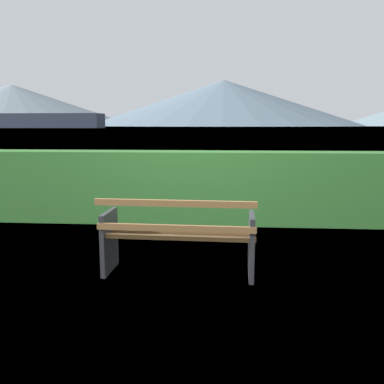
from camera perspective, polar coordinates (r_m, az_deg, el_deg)
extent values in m
plane|color=olive|center=(4.63, -1.76, -11.05)|extent=(1400.00, 1400.00, 0.00)
plane|color=slate|center=(310.84, 4.29, 8.94)|extent=(620.00, 620.00, 0.00)
cube|color=olive|center=(4.31, -2.14, -6.31)|extent=(1.63, 0.12, 0.04)
cube|color=olive|center=(4.49, -1.78, -5.66)|extent=(1.63, 0.12, 0.04)
cube|color=olive|center=(4.67, -1.45, -5.05)|extent=(1.63, 0.12, 0.04)
cube|color=olive|center=(4.20, -2.30, -5.00)|extent=(1.63, 0.10, 0.06)
cube|color=olive|center=(4.10, -2.42, -1.57)|extent=(1.63, 0.10, 0.06)
cube|color=#2D2D33|center=(4.67, -11.35, -6.68)|extent=(0.07, 0.51, 0.68)
cube|color=#2D2D33|center=(4.46, 8.19, -7.35)|extent=(0.07, 0.51, 0.68)
cube|color=#387A33|center=(6.84, 0.37, 0.70)|extent=(13.14, 0.62, 1.18)
cube|color=#2D384C|center=(235.91, -23.66, 8.99)|extent=(96.00, 16.60, 7.31)
cone|color=gray|center=(644.19, -23.44, 10.91)|extent=(340.55, 340.55, 57.13)
cone|color=slate|center=(540.34, 4.37, 12.13)|extent=(344.19, 344.19, 57.86)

